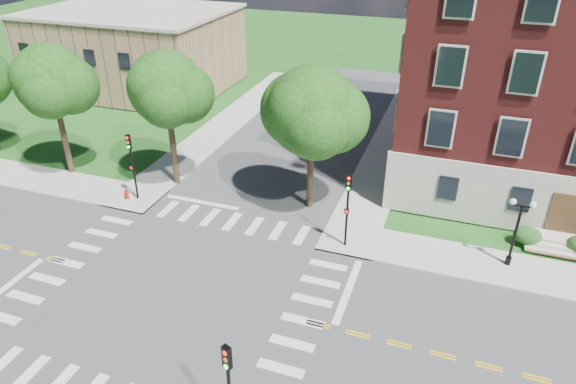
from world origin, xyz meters
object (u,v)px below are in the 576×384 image
(traffic_signal_se, at_px, (229,382))
(twin_lamp_west, at_px, (516,229))
(traffic_signal_ne, at_px, (348,201))
(fire_hydrant, at_px, (127,194))
(traffic_signal_nw, at_px, (131,159))

(traffic_signal_se, relative_size, twin_lamp_west, 1.13)
(traffic_signal_ne, relative_size, fire_hydrant, 6.40)
(traffic_signal_ne, bearing_deg, fire_hydrant, 178.40)
(traffic_signal_nw, bearing_deg, twin_lamp_west, 1.25)
(traffic_signal_se, xyz_separation_m, traffic_signal_ne, (1.00, 13.98, 0.00))
(twin_lamp_west, bearing_deg, traffic_signal_nw, -178.75)
(traffic_signal_se, height_order, fire_hydrant, traffic_signal_se)
(traffic_signal_nw, distance_m, fire_hydrant, 2.82)
(traffic_signal_se, bearing_deg, traffic_signal_ne, 85.91)
(traffic_signal_se, bearing_deg, fire_hydrant, 135.73)
(traffic_signal_ne, height_order, twin_lamp_west, traffic_signal_ne)
(traffic_signal_se, distance_m, traffic_signal_nw, 20.40)
(fire_hydrant, bearing_deg, traffic_signal_se, -44.27)
(traffic_signal_nw, xyz_separation_m, twin_lamp_west, (24.39, 0.53, -0.66))
(twin_lamp_west, bearing_deg, traffic_signal_se, -123.96)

